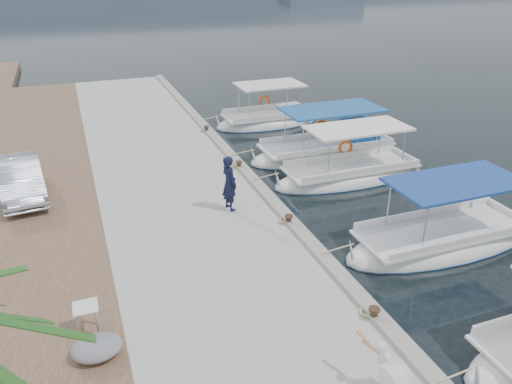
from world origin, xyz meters
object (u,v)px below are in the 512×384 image
(fishing_caique_b, at_px, (441,242))
(fishing_caique_c, at_px, (350,176))
(parked_car, at_px, (21,178))
(fishing_caique_e, at_px, (267,122))
(fisherman, at_px, (229,183))
(fishing_caique_d, at_px, (328,151))
(pelican, at_px, (392,375))

(fishing_caique_b, xyz_separation_m, fishing_caique_c, (-0.04, 5.63, 0.00))
(parked_car, bearing_deg, fishing_caique_e, 20.87)
(fisherman, bearing_deg, fishing_caique_c, -86.49)
(fishing_caique_d, relative_size, parked_car, 1.81)
(fishing_caique_b, relative_size, fishing_caique_c, 1.01)
(fisherman, bearing_deg, fishing_caique_e, -41.52)
(fishing_caique_c, xyz_separation_m, pelican, (-5.33, -10.58, 0.95))
(fishing_caique_b, bearing_deg, fishing_caique_e, 92.22)
(fishing_caique_b, xyz_separation_m, fisherman, (-5.83, 3.88, 1.34))
(pelican, distance_m, fisherman, 8.85)
(fishing_caique_b, bearing_deg, fisherman, 146.37)
(pelican, bearing_deg, fishing_caique_c, 63.26)
(fishing_caique_b, relative_size, fisherman, 3.57)
(fishing_caique_b, distance_m, fishing_caique_d, 8.40)
(fishing_caique_e, relative_size, pelican, 4.04)
(fishing_caique_b, relative_size, fishing_caique_d, 0.93)
(fishing_caique_d, height_order, pelican, fishing_caique_d)
(fishing_caique_e, xyz_separation_m, parked_car, (-11.98, -6.23, 1.05))
(fishing_caique_b, bearing_deg, pelican, -137.32)
(fishing_caique_c, bearing_deg, fishing_caique_b, -89.59)
(fishing_caique_d, relative_size, fisherman, 3.85)
(fishing_caique_e, bearing_deg, fishing_caique_c, -86.53)
(fishing_caique_b, distance_m, pelican, 7.37)
(pelican, relative_size, parked_car, 0.35)
(fisherman, bearing_deg, parked_car, 48.02)
(fishing_caique_d, bearing_deg, fishing_caique_c, -98.70)
(fishing_caique_d, relative_size, fishing_caique_e, 1.28)
(fishing_caique_c, relative_size, fishing_caique_d, 0.92)
(parked_car, bearing_deg, fishing_caique_b, -37.64)
(fishing_caique_c, xyz_separation_m, parked_car, (-12.47, 1.90, 1.05))
(fishing_caique_c, bearing_deg, pelican, -116.74)
(fishing_caique_b, xyz_separation_m, pelican, (-5.37, -4.95, 0.95))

